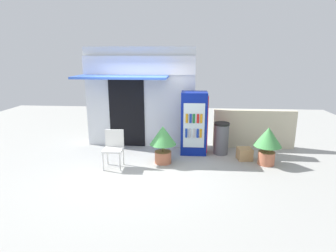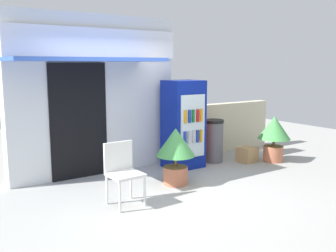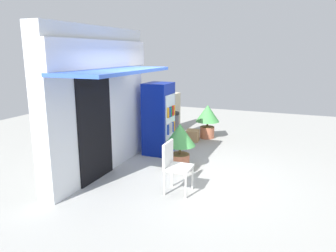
{
  "view_description": "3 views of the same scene",
  "coord_description": "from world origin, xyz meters",
  "px_view_note": "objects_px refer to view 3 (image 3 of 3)",
  "views": [
    {
      "loc": [
        1.26,
        -6.25,
        2.66
      ],
      "look_at": [
        0.73,
        0.4,
        0.95
      ],
      "focal_mm": 29.42,
      "sensor_mm": 36.0,
      "label": 1
    },
    {
      "loc": [
        -3.03,
        -4.81,
        2.02
      ],
      "look_at": [
        0.53,
        0.42,
        1.0
      ],
      "focal_mm": 40.76,
      "sensor_mm": 36.0,
      "label": 2
    },
    {
      "loc": [
        -5.57,
        -1.93,
        2.45
      ],
      "look_at": [
        0.72,
        0.63,
        0.87
      ],
      "focal_mm": 34.47,
      "sensor_mm": 36.0,
      "label": 3
    }
  ],
  "objects_px": {
    "plastic_chair": "(174,163)",
    "trash_bin": "(171,129)",
    "drink_cooler": "(159,119)",
    "potted_plant_near_shop": "(180,140)",
    "potted_plant_curbside": "(208,117)",
    "cardboard_box": "(193,135)"
  },
  "relations": [
    {
      "from": "drink_cooler",
      "to": "cardboard_box",
      "type": "bearing_deg",
      "value": -18.08
    },
    {
      "from": "plastic_chair",
      "to": "cardboard_box",
      "type": "xyz_separation_m",
      "value": [
        3.29,
        0.71,
        -0.37
      ]
    },
    {
      "from": "potted_plant_near_shop",
      "to": "potted_plant_curbside",
      "type": "height_order",
      "value": "potted_plant_near_shop"
    },
    {
      "from": "drink_cooler",
      "to": "plastic_chair",
      "type": "relative_size",
      "value": 1.89
    },
    {
      "from": "potted_plant_near_shop",
      "to": "trash_bin",
      "type": "height_order",
      "value": "potted_plant_near_shop"
    },
    {
      "from": "potted_plant_curbside",
      "to": "trash_bin",
      "type": "xyz_separation_m",
      "value": [
        -1.06,
        0.7,
        -0.16
      ]
    },
    {
      "from": "plastic_chair",
      "to": "potted_plant_near_shop",
      "type": "bearing_deg",
      "value": 15.26
    },
    {
      "from": "trash_bin",
      "to": "cardboard_box",
      "type": "bearing_deg",
      "value": -35.89
    },
    {
      "from": "drink_cooler",
      "to": "trash_bin",
      "type": "bearing_deg",
      "value": -1.49
    },
    {
      "from": "drink_cooler",
      "to": "plastic_chair",
      "type": "height_order",
      "value": "drink_cooler"
    },
    {
      "from": "drink_cooler",
      "to": "potted_plant_curbside",
      "type": "xyz_separation_m",
      "value": [
        1.82,
        -0.72,
        -0.25
      ]
    },
    {
      "from": "plastic_chair",
      "to": "potted_plant_near_shop",
      "type": "relative_size",
      "value": 0.94
    },
    {
      "from": "potted_plant_curbside",
      "to": "cardboard_box",
      "type": "bearing_deg",
      "value": 149.66
    },
    {
      "from": "potted_plant_near_shop",
      "to": "trash_bin",
      "type": "relative_size",
      "value": 1.09
    },
    {
      "from": "cardboard_box",
      "to": "potted_plant_curbside",
      "type": "bearing_deg",
      "value": -30.34
    },
    {
      "from": "drink_cooler",
      "to": "trash_bin",
      "type": "xyz_separation_m",
      "value": [
        0.76,
        -0.02,
        -0.41
      ]
    },
    {
      "from": "plastic_chair",
      "to": "trash_bin",
      "type": "height_order",
      "value": "plastic_chair"
    },
    {
      "from": "plastic_chair",
      "to": "trash_bin",
      "type": "relative_size",
      "value": 1.02
    },
    {
      "from": "cardboard_box",
      "to": "potted_plant_near_shop",
      "type": "bearing_deg",
      "value": -169.58
    },
    {
      "from": "plastic_chair",
      "to": "trash_bin",
      "type": "bearing_deg",
      "value": 22.49
    },
    {
      "from": "potted_plant_near_shop",
      "to": "trash_bin",
      "type": "bearing_deg",
      "value": 27.56
    },
    {
      "from": "drink_cooler",
      "to": "potted_plant_curbside",
      "type": "distance_m",
      "value": 1.97
    }
  ]
}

